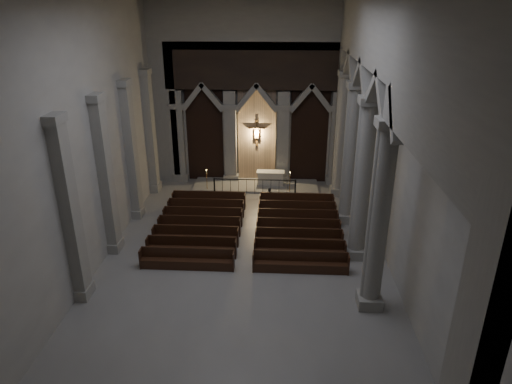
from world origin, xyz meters
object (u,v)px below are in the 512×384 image
at_px(altar, 270,178).
at_px(candle_stand_right, 290,188).
at_px(altar_rail, 255,184).
at_px(pews, 249,230).
at_px(worshipper, 269,197).
at_px(candle_stand_left, 207,185).

distance_m(altar, candle_stand_right, 1.80).
distance_m(altar_rail, pews, 5.78).
bearing_deg(worshipper, pews, -96.15).
bearing_deg(pews, worshipper, 75.31).
relative_size(altar_rail, candle_stand_left, 3.56).
relative_size(candle_stand_right, worshipper, 1.30).
bearing_deg(pews, candle_stand_left, 117.92).
bearing_deg(candle_stand_left, altar, 13.90).
bearing_deg(candle_stand_left, candle_stand_right, -1.81).
distance_m(altar, pews, 7.23).
distance_m(candle_stand_right, pews, 6.36).
bearing_deg(candle_stand_left, pews, -62.08).
height_order(altar_rail, candle_stand_right, candle_stand_right).
height_order(altar, altar_rail, altar).
xyz_separation_m(altar_rail, pews, (0.00, -5.76, -0.38)).
distance_m(altar_rail, worshipper, 2.11).
height_order(candle_stand_right, worshipper, candle_stand_right).
height_order(candle_stand_left, worshipper, candle_stand_left).
height_order(altar_rail, pews, altar_rail).
bearing_deg(candle_stand_right, altar, 136.88).
xyz_separation_m(altar, candle_stand_right, (1.31, -1.22, -0.22)).
bearing_deg(candle_stand_right, candle_stand_left, 178.19).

